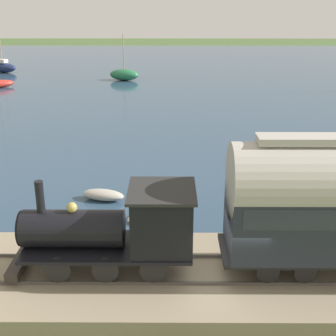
% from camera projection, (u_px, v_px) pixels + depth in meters
% --- Properties ---
extents(ground_plane, '(200.00, 200.00, 0.00)m').
position_uv_depth(ground_plane, '(225.00, 288.00, 16.36)').
color(ground_plane, '#476033').
extents(harbor_water, '(80.00, 80.00, 0.01)m').
position_uv_depth(harbor_water, '(186.00, 79.00, 56.99)').
color(harbor_water, '#2D4760').
rests_on(harbor_water, ground).
extents(rail_embankment, '(5.58, 56.00, 0.65)m').
position_uv_depth(rail_embankment, '(224.00, 277.00, 16.50)').
color(rail_embankment, gray).
rests_on(rail_embankment, ground).
extents(steam_locomotive, '(2.34, 6.32, 3.25)m').
position_uv_depth(steam_locomotive, '(122.00, 226.00, 15.82)').
color(steam_locomotive, black).
rests_on(steam_locomotive, rail_embankment).
extents(sailboat_green, '(2.59, 3.89, 5.35)m').
position_uv_depth(sailboat_green, '(124.00, 75.00, 55.84)').
color(sailboat_green, '#236B42').
rests_on(sailboat_green, harbor_water).
extents(sailboat_navy, '(2.60, 4.04, 7.20)m').
position_uv_depth(sailboat_navy, '(3.00, 67.00, 61.48)').
color(sailboat_navy, '#192347').
rests_on(sailboat_navy, harbor_water).
extents(rowboat_off_pier, '(1.37, 2.29, 0.53)m').
position_uv_depth(rowboat_off_pier, '(103.00, 195.00, 23.26)').
color(rowboat_off_pier, '#B7B2A3').
rests_on(rowboat_off_pier, harbor_water).
extents(rowboat_far_out, '(2.09, 2.06, 0.36)m').
position_uv_depth(rowboat_far_out, '(146.00, 214.00, 21.45)').
color(rowboat_far_out, silver).
rests_on(rowboat_far_out, harbor_water).
extents(rowboat_near_shore, '(1.19, 2.71, 0.38)m').
position_uv_depth(rowboat_near_shore, '(325.00, 188.00, 24.34)').
color(rowboat_near_shore, '#B7B2A3').
rests_on(rowboat_near_shore, harbor_water).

